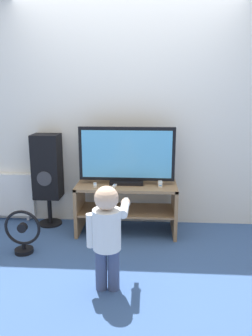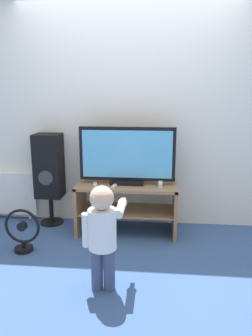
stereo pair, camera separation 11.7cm
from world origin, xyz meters
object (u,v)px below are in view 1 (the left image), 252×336
Objects in this scene: television at (127,156)px; radiator at (9,195)px; speaker_tower at (47,168)px; floor_fan at (23,234)px; remote_secondary at (115,186)px; game_console at (160,183)px; child at (107,230)px; remote_primary at (95,185)px.

television is 1.65× the size of radiator.
speaker_tower reaches higher than floor_fan.
remote_secondary is 0.21× the size of radiator.
television is 1.56m from radiator.
game_console reaches higher than remote_secondary.
speaker_tower is at bearing 162.65° from remote_secondary.
speaker_tower is at bearing 85.77° from floor_fan.
radiator is at bearing 164.77° from remote_secondary.
speaker_tower reaches higher than radiator.
speaker_tower is at bearing 172.45° from television.
remote_primary is at bearing 104.19° from child.
child is 1.95× the size of floor_fan.
speaker_tower is at bearing 124.00° from child.
remote_primary is 1.19m from radiator.
remote_secondary is 1.00m from child.
floor_fan is at bearing -143.21° from remote_primary.
remote_primary is 0.88m from floor_fan.
speaker_tower is (-0.80, 0.25, 0.12)m from remote_secondary.
radiator is (-1.37, 1.36, -0.19)m from child.
remote_primary and radiator have the same top height.
remote_secondary is (-0.12, -0.13, -0.30)m from television.
game_console is 0.70m from remote_primary.
remote_primary is at bearing -161.25° from television.
game_console reaches higher than remote_primary.
speaker_tower is 1.71× the size of radiator.
floor_fan is 0.96m from radiator.
floor_fan is at bearing -148.72° from television.
remote_secondary is at bearing -3.89° from remote_primary.
game_console is 0.28× the size of radiator.
remote_primary is 0.12× the size of speaker_tower.
child is at bearing -93.96° from television.
remote_secondary is at bearing -170.50° from game_console.
speaker_tower reaches higher than game_console.
radiator is at bearing 135.21° from child.
radiator is (-1.33, 0.36, -0.25)m from remote_secondary.
speaker_tower is at bearing 172.51° from game_console.
speaker_tower reaches higher than child.
child is 1.37× the size of radiator.
child is (-0.44, -1.08, -0.07)m from game_console.
game_console is at bearing -7.33° from television.
radiator is (-1.11, 0.35, -0.25)m from remote_primary.
television is at bearing 18.75° from remote_primary.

